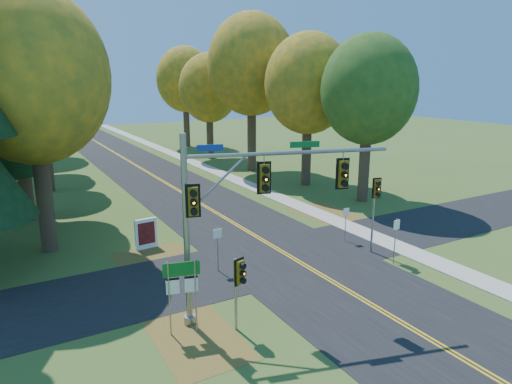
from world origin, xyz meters
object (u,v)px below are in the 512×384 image
east_signal_pole (376,197)px  route_sign_cluster (182,282)px  info_kiosk (146,234)px  traffic_mast (240,203)px

east_signal_pole → route_sign_cluster: 12.32m
route_sign_cluster → info_kiosk: 9.61m
east_signal_pole → info_kiosk: 12.92m
traffic_mast → east_signal_pole: (9.61, 2.58, -1.59)m
traffic_mast → info_kiosk: bearing=112.0°
east_signal_pole → route_sign_cluster: (-12.01, -2.50, -1.17)m
east_signal_pole → route_sign_cluster: east_signal_pole is taller
route_sign_cluster → info_kiosk: (1.37, 9.43, -1.20)m
route_sign_cluster → info_kiosk: route_sign_cluster is taller
traffic_mast → route_sign_cluster: size_ratio=2.72×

